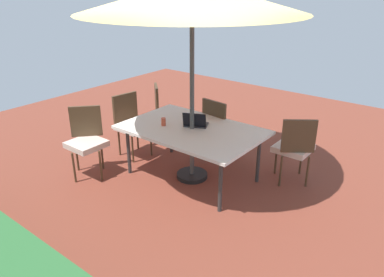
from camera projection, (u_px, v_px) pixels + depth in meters
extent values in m
cube|color=brown|center=(192.00, 178.00, 5.41)|extent=(10.00, 10.00, 0.02)
cube|color=white|center=(192.00, 130.00, 5.11)|extent=(1.89, 1.22, 0.04)
cylinder|color=#333333|center=(258.00, 159.00, 5.14)|extent=(0.05, 0.05, 0.71)
cylinder|color=#333333|center=(171.00, 132.00, 6.05)|extent=(0.05, 0.05, 0.71)
cylinder|color=#333333|center=(220.00, 186.00, 4.48)|extent=(0.05, 0.05, 0.71)
cylinder|color=#333333|center=(129.00, 151.00, 5.38)|extent=(0.05, 0.05, 0.71)
cylinder|color=#4C4C4C|center=(192.00, 90.00, 4.90)|extent=(0.06, 0.06, 2.57)
cylinder|color=black|center=(192.00, 175.00, 5.39)|extent=(0.44, 0.44, 0.06)
cube|color=beige|center=(293.00, 148.00, 5.14)|extent=(0.46, 0.46, 0.08)
cube|color=#4C3823|center=(299.00, 136.00, 4.84)|extent=(0.37, 0.29, 0.45)
cylinder|color=#4C3823|center=(301.00, 160.00, 5.41)|extent=(0.03, 0.03, 0.45)
cylinder|color=#4C3823|center=(276.00, 159.00, 5.42)|extent=(0.03, 0.03, 0.45)
cylinder|color=#4C3823|center=(307.00, 172.00, 5.08)|extent=(0.03, 0.03, 0.45)
cylinder|color=#4C3823|center=(281.00, 171.00, 5.09)|extent=(0.03, 0.03, 0.45)
cube|color=beige|center=(169.00, 113.00, 6.49)|extent=(0.46, 0.46, 0.08)
cube|color=#4C3823|center=(157.00, 99.00, 6.35)|extent=(0.35, 0.33, 0.45)
cylinder|color=#4C3823|center=(181.00, 130.00, 6.45)|extent=(0.03, 0.03, 0.45)
cylinder|color=#4C3823|center=(179.00, 123.00, 6.78)|extent=(0.03, 0.03, 0.45)
cylinder|color=#4C3823|center=(160.00, 131.00, 6.40)|extent=(0.03, 0.03, 0.45)
cylinder|color=#4C3823|center=(159.00, 124.00, 6.73)|extent=(0.03, 0.03, 0.45)
cube|color=beige|center=(134.00, 127.00, 5.88)|extent=(0.46, 0.46, 0.08)
cube|color=#4C3823|center=(125.00, 108.00, 5.91)|extent=(0.10, 0.44, 0.45)
cylinder|color=#4C3823|center=(133.00, 149.00, 5.75)|extent=(0.03, 0.03, 0.45)
cylinder|color=#4C3823|center=(151.00, 142.00, 5.98)|extent=(0.03, 0.03, 0.45)
cylinder|color=#4C3823|center=(119.00, 142.00, 5.99)|extent=(0.03, 0.03, 0.45)
cylinder|color=#4C3823|center=(137.00, 136.00, 6.22)|extent=(0.03, 0.03, 0.45)
cube|color=beige|center=(222.00, 129.00, 5.81)|extent=(0.46, 0.46, 0.08)
cube|color=#4C3823|center=(214.00, 116.00, 5.57)|extent=(0.44, 0.09, 0.45)
cylinder|color=#4C3823|center=(238.00, 144.00, 5.92)|extent=(0.03, 0.03, 0.45)
cylinder|color=#4C3823|center=(221.00, 138.00, 6.15)|extent=(0.03, 0.03, 0.45)
cylinder|color=#4C3823|center=(223.00, 151.00, 5.68)|extent=(0.03, 0.03, 0.45)
cylinder|color=#4C3823|center=(206.00, 144.00, 5.91)|extent=(0.03, 0.03, 0.45)
cube|color=beige|center=(86.00, 144.00, 5.27)|extent=(0.46, 0.46, 0.08)
cube|color=#4C3823|center=(86.00, 121.00, 5.35)|extent=(0.32, 0.35, 0.45)
cylinder|color=#4C3823|center=(74.00, 168.00, 5.18)|extent=(0.03, 0.03, 0.45)
cylinder|color=#4C3823|center=(101.00, 166.00, 5.23)|extent=(0.03, 0.03, 0.45)
cylinder|color=#4C3823|center=(77.00, 156.00, 5.51)|extent=(0.03, 0.03, 0.45)
cylinder|color=#4C3823|center=(102.00, 155.00, 5.56)|extent=(0.03, 0.03, 0.45)
cube|color=#2D2D33|center=(196.00, 125.00, 5.21)|extent=(0.38, 0.34, 0.02)
cube|color=black|center=(194.00, 120.00, 5.07)|extent=(0.31, 0.18, 0.20)
cylinder|color=#CC4C33|center=(163.00, 122.00, 5.18)|extent=(0.06, 0.06, 0.11)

